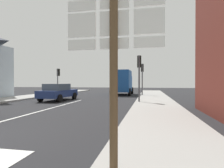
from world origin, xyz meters
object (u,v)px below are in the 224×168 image
traffic_light_far_right (142,72)px  traffic_light_near_right (139,68)px  sedan_far (58,92)px  delivery_truck (122,82)px  route_sign_post (114,60)px  traffic_light_far_left (58,76)px

traffic_light_far_right → traffic_light_near_right: 7.31m
sedan_far → traffic_light_near_right: size_ratio=1.18×
sedan_far → traffic_light_far_right: traffic_light_far_right is taller
delivery_truck → route_sign_post: 20.52m
delivery_truck → traffic_light_far_right: bearing=-33.0°
sedan_far → traffic_light_far_left: (-3.32, 6.53, 1.67)m
route_sign_post → traffic_light_far_left: (-10.54, 18.64, 0.43)m
delivery_truck → traffic_light_far_left: (-7.84, -1.69, 0.78)m
sedan_far → traffic_light_far_right: size_ratio=1.16×
traffic_light_far_right → traffic_light_far_left: bearing=-179.9°
route_sign_post → traffic_light_near_right: bearing=90.6°
delivery_truck → traffic_light_far_left: size_ratio=1.52×
delivery_truck → traffic_light_far_right: (2.58, -1.67, 1.09)m
traffic_light_far_right → traffic_light_near_right: size_ratio=1.02×
traffic_light_far_left → delivery_truck: bearing=12.2°
delivery_truck → route_sign_post: bearing=-82.4°
traffic_light_far_left → traffic_light_far_right: size_ratio=0.89×
sedan_far → route_sign_post: route_sign_post is taller
delivery_truck → traffic_light_near_right: 9.41m
delivery_truck → route_sign_post: size_ratio=1.56×
delivery_truck → traffic_light_far_right: traffic_light_far_right is taller
delivery_truck → traffic_light_far_left: traffic_light_far_left is taller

